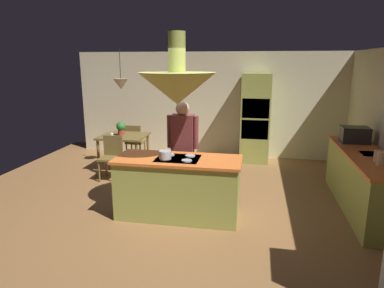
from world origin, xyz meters
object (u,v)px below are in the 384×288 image
(kitchen_island, at_px, (178,187))
(canister_flour, at_px, (382,158))
(canister_sugar, at_px, (377,156))
(dining_table, at_px, (124,140))
(potted_plant_on_table, at_px, (121,128))
(cooking_pot_on_cooktop, at_px, (165,155))
(chair_facing_island, at_px, (112,154))
(microwave_on_counter, at_px, (355,135))
(chair_by_back_wall, at_px, (134,140))
(person_at_island, at_px, (183,145))
(oven_tower, at_px, (255,118))
(cup_on_table, at_px, (112,135))

(kitchen_island, relative_size, canister_flour, 9.21)
(canister_flour, relative_size, canister_sugar, 1.21)
(dining_table, height_order, canister_flour, canister_flour)
(potted_plant_on_table, xyz_separation_m, cooking_pot_on_cooktop, (1.58, -2.20, 0.07))
(canister_sugar, bearing_deg, potted_plant_on_table, 159.23)
(chair_facing_island, xyz_separation_m, microwave_on_counter, (4.54, 0.13, 0.56))
(kitchen_island, relative_size, canister_sugar, 11.12)
(chair_by_back_wall, bearing_deg, person_at_island, 127.88)
(dining_table, relative_size, microwave_on_counter, 2.11)
(potted_plant_on_table, distance_m, canister_flour, 4.96)
(canister_flour, relative_size, microwave_on_counter, 0.44)
(kitchen_island, bearing_deg, dining_table, 128.99)
(potted_plant_on_table, relative_size, cooking_pot_on_cooktop, 1.67)
(cooking_pot_on_cooktop, bearing_deg, oven_tower, 69.52)
(oven_tower, xyz_separation_m, canister_flour, (1.74, -3.08, -0.01))
(canister_flour, bearing_deg, dining_table, 156.85)
(cooking_pot_on_cooktop, bearing_deg, canister_sugar, 8.89)
(kitchen_island, bearing_deg, canister_sugar, 6.81)
(potted_plant_on_table, relative_size, canister_sugar, 1.77)
(chair_facing_island, xyz_separation_m, cup_on_table, (-0.18, 0.44, 0.30))
(canister_sugar, bearing_deg, chair_facing_island, 166.35)
(person_at_island, height_order, chair_by_back_wall, person_at_island)
(dining_table, xyz_separation_m, potted_plant_on_table, (-0.04, -0.03, 0.28))
(cup_on_table, bearing_deg, cooking_pot_on_cooktop, -49.54)
(chair_by_back_wall, distance_m, cup_on_table, 0.94)
(potted_plant_on_table, distance_m, canister_sugar, 4.90)
(kitchen_island, bearing_deg, canister_flour, 3.21)
(chair_facing_island, bearing_deg, oven_tower, 32.75)
(oven_tower, xyz_separation_m, potted_plant_on_table, (-2.84, -1.17, -0.10))
(kitchen_island, xyz_separation_m, microwave_on_counter, (2.84, 1.57, 0.60))
(person_at_island, height_order, potted_plant_on_table, person_at_island)
(chair_by_back_wall, height_order, potted_plant_on_table, potted_plant_on_table)
(person_at_island, height_order, microwave_on_counter, person_at_island)
(cup_on_table, bearing_deg, person_at_island, -34.02)
(oven_tower, height_order, person_at_island, oven_tower)
(oven_tower, bearing_deg, cup_on_table, -155.41)
(chair_facing_island, bearing_deg, kitchen_island, -40.30)
(potted_plant_on_table, xyz_separation_m, microwave_on_counter, (4.58, -0.51, 0.13))
(dining_table, bearing_deg, chair_facing_island, -90.00)
(chair_by_back_wall, bearing_deg, cooking_pot_on_cooktop, 118.07)
(chair_by_back_wall, height_order, canister_flour, canister_flour)
(kitchen_island, relative_size, dining_table, 1.94)
(person_at_island, xyz_separation_m, canister_sugar, (2.91, -0.32, 0.04))
(dining_table, xyz_separation_m, cup_on_table, (-0.18, -0.22, 0.15))
(oven_tower, relative_size, dining_table, 2.13)
(oven_tower, distance_m, canister_flour, 3.54)
(kitchen_island, bearing_deg, oven_tower, 71.26)
(chair_by_back_wall, relative_size, potted_plant_on_table, 2.90)
(canister_flour, height_order, canister_sugar, canister_flour)
(chair_facing_island, bearing_deg, canister_flour, -15.77)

